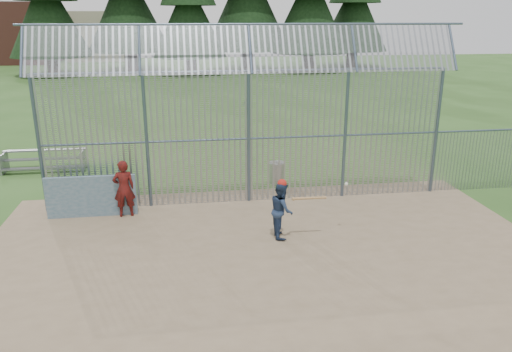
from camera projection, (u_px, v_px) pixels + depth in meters
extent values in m
plane|color=#2D511E|center=(268.00, 251.00, 12.26)|extent=(120.00, 120.00, 0.00)
cube|color=#756047|center=(271.00, 260.00, 11.79)|extent=(14.00, 10.00, 0.02)
cube|color=#38566B|center=(91.00, 196.00, 14.17)|extent=(2.50, 0.12, 1.20)
imported|color=navy|center=(282.00, 210.00, 12.82)|extent=(0.57, 0.73, 1.47)
imported|color=maroon|center=(124.00, 188.00, 14.12)|extent=(0.65, 0.47, 1.66)
imported|color=slate|center=(248.00, 106.00, 29.12)|extent=(0.62, 0.51, 0.99)
sphere|color=#B32017|center=(282.00, 184.00, 12.60)|extent=(0.24, 0.24, 0.24)
cylinder|color=#AA7F4C|center=(310.00, 198.00, 12.67)|extent=(0.85, 0.09, 0.07)
sphere|color=#AA7F4C|center=(293.00, 199.00, 12.61)|extent=(0.09, 0.09, 0.09)
sphere|color=white|center=(346.00, 184.00, 12.93)|extent=(0.09, 0.09, 0.09)
cylinder|color=#999BA2|center=(277.00, 173.00, 17.11)|extent=(0.52, 0.52, 0.70)
cylinder|color=#9EA0A5|center=(277.00, 163.00, 16.99)|extent=(0.56, 0.56, 0.05)
sphere|color=#9EA0A5|center=(277.00, 162.00, 16.98)|extent=(0.10, 0.10, 0.10)
cube|color=slate|center=(42.00, 168.00, 18.22)|extent=(3.00, 0.25, 0.05)
cube|color=slate|center=(44.00, 159.00, 18.47)|extent=(3.00, 0.25, 0.05)
cube|color=slate|center=(45.00, 150.00, 18.72)|extent=(3.00, 0.25, 0.05)
cube|color=gray|center=(4.00, 163.00, 18.31)|extent=(0.06, 0.90, 0.70)
cube|color=gray|center=(83.00, 160.00, 18.70)|extent=(0.06, 0.90, 0.70)
cylinder|color=#47566B|center=(39.00, 146.00, 14.11)|extent=(0.10, 0.10, 4.00)
cylinder|color=#47566B|center=(147.00, 142.00, 14.53)|extent=(0.10, 0.10, 4.00)
cylinder|color=#47566B|center=(249.00, 139.00, 14.94)|extent=(0.10, 0.10, 4.00)
cylinder|color=#47566B|center=(345.00, 135.00, 15.36)|extent=(0.10, 0.10, 4.00)
cylinder|color=#47566B|center=(436.00, 132.00, 15.77)|extent=(0.10, 0.10, 4.00)
cylinder|color=#47566B|center=(248.00, 71.00, 14.33)|extent=(12.00, 0.07, 0.07)
cylinder|color=#47566B|center=(249.00, 139.00, 14.94)|extent=(12.00, 0.06, 0.06)
cube|color=gray|center=(249.00, 139.00, 14.94)|extent=(12.00, 0.02, 4.00)
cube|color=gray|center=(250.00, 48.00, 13.78)|extent=(12.00, 0.77, 1.31)
cylinder|color=#47566B|center=(433.00, 162.00, 16.08)|extent=(0.08, 0.08, 2.00)
cylinder|color=#332319|center=(53.00, 59.00, 47.51)|extent=(1.19, 1.19, 3.06)
cylinder|color=#332319|center=(131.00, 54.00, 51.25)|extent=(1.33, 1.33, 3.42)
cylinder|color=#332319|center=(191.00, 59.00, 48.40)|extent=(1.12, 1.12, 2.88)
cylinder|color=#332319|center=(248.00, 53.00, 51.94)|extent=(1.40, 1.40, 3.60)
cylinder|color=#332319|center=(308.00, 55.00, 50.95)|extent=(1.26, 1.26, 3.24)
cylinder|color=#332319|center=(352.00, 53.00, 55.57)|extent=(1.19, 1.19, 3.06)
cube|color=brown|center=(11.00, 33.00, 59.92)|extent=(10.00, 8.00, 7.00)
cube|color=#B2A58C|center=(101.00, 36.00, 64.29)|extent=(8.00, 7.00, 6.00)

